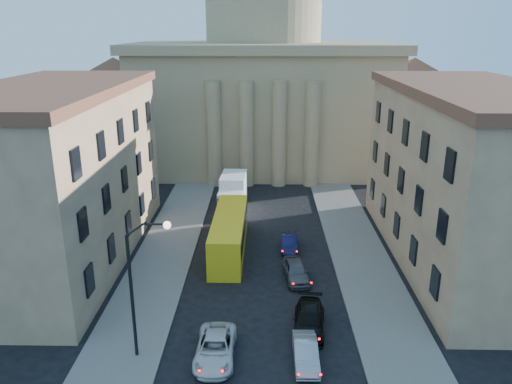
% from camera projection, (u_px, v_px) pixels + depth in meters
% --- Properties ---
extents(sidewalk_left, '(5.00, 60.00, 0.15)m').
position_uv_depth(sidewalk_left, '(155.00, 277.00, 39.68)').
color(sidewalk_left, '#63605B').
rests_on(sidewalk_left, ground).
extents(sidewalk_right, '(5.00, 60.00, 0.15)m').
position_uv_depth(sidewalk_right, '(369.00, 278.00, 39.43)').
color(sidewalk_right, '#63605B').
rests_on(sidewalk_right, ground).
extents(church, '(68.02, 28.76, 36.60)m').
position_uv_depth(church, '(263.00, 79.00, 71.42)').
color(church, '#907E58').
rests_on(church, ground).
extents(building_left, '(11.60, 26.60, 14.70)m').
position_uv_depth(building_left, '(57.00, 174.00, 41.30)').
color(building_left, tan).
rests_on(building_left, ground).
extents(building_right, '(11.60, 26.60, 14.70)m').
position_uv_depth(building_right, '(470.00, 176.00, 40.79)').
color(building_right, tan).
rests_on(building_right, ground).
extents(street_lamp, '(2.62, 0.44, 8.83)m').
position_uv_depth(street_lamp, '(140.00, 279.00, 28.53)').
color(street_lamp, black).
rests_on(street_lamp, ground).
extents(car_right_near, '(1.43, 4.02, 1.32)m').
position_uv_depth(car_right_near, '(306.00, 353.00, 29.49)').
color(car_right_near, '#95979C').
rests_on(car_right_near, ground).
extents(car_left_mid, '(2.35, 5.04, 1.39)m').
position_uv_depth(car_left_mid, '(215.00, 348.00, 29.84)').
color(car_left_mid, silver).
rests_on(car_left_mid, ground).
extents(car_right_mid, '(2.52, 5.12, 1.43)m').
position_uv_depth(car_right_mid, '(309.00, 320.00, 32.72)').
color(car_right_mid, black).
rests_on(car_right_mid, ground).
extents(car_right_far, '(2.25, 4.53, 1.48)m').
position_uv_depth(car_right_far, '(296.00, 271.00, 39.24)').
color(car_right_far, '#4C4D51').
rests_on(car_right_far, ground).
extents(car_right_distant, '(1.58, 4.09, 1.33)m').
position_uv_depth(car_right_distant, '(289.00, 243.00, 44.48)').
color(car_right_distant, black).
rests_on(car_right_distant, ground).
extents(city_bus, '(2.86, 11.77, 3.31)m').
position_uv_depth(city_bus, '(229.00, 232.00, 43.91)').
color(city_bus, yellow).
rests_on(city_bus, ground).
extents(box_truck, '(2.90, 6.74, 3.64)m').
position_uv_depth(box_truck, '(233.00, 194.00, 54.35)').
color(box_truck, white).
rests_on(box_truck, ground).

